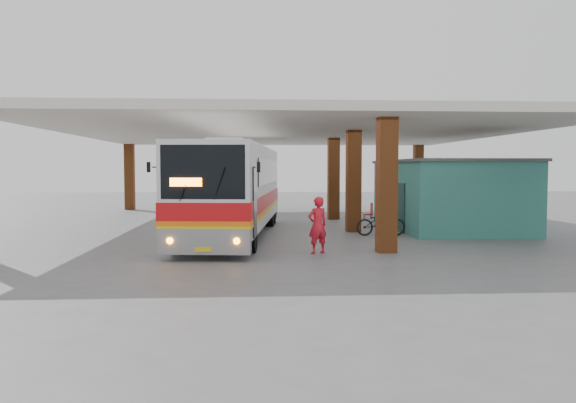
# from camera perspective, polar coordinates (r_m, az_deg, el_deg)

# --- Properties ---
(ground) EXTENTS (90.00, 90.00, 0.00)m
(ground) POSITION_cam_1_polar(r_m,az_deg,el_deg) (21.07, 0.01, -4.03)
(ground) COLOR #515154
(ground) RESTS_ON ground
(brick_columns) EXTENTS (20.10, 21.60, 4.35)m
(brick_columns) POSITION_cam_1_polar(r_m,az_deg,el_deg) (26.01, 2.47, 2.17)
(brick_columns) COLOR #994E21
(brick_columns) RESTS_ON ground
(canopy_roof) EXTENTS (21.00, 23.00, 0.30)m
(canopy_roof) POSITION_cam_1_polar(r_m,az_deg,el_deg) (27.48, 0.21, 7.08)
(canopy_roof) COLOR silver
(canopy_roof) RESTS_ON brick_columns
(shop_building) EXTENTS (5.20, 8.20, 3.11)m
(shop_building) POSITION_cam_1_polar(r_m,az_deg,el_deg) (26.39, 15.91, 0.73)
(shop_building) COLOR #2E746D
(shop_building) RESTS_ON ground
(coach_bus) EXTENTS (4.06, 13.24, 3.80)m
(coach_bus) POSITION_cam_1_polar(r_m,az_deg,el_deg) (22.63, -5.53, 1.26)
(coach_bus) COLOR silver
(coach_bus) RESTS_ON ground
(motorcycle) EXTENTS (2.04, 0.78, 1.06)m
(motorcycle) POSITION_cam_1_polar(r_m,az_deg,el_deg) (23.02, 9.41, -2.12)
(motorcycle) COLOR black
(motorcycle) RESTS_ON ground
(pedestrian) EXTENTS (0.78, 0.66, 1.82)m
(pedestrian) POSITION_cam_1_polar(r_m,az_deg,el_deg) (17.87, 3.02, -2.42)
(pedestrian) COLOR red
(pedestrian) RESTS_ON ground
(red_chair) EXTENTS (0.48, 0.48, 0.88)m
(red_chair) POSITION_cam_1_polar(r_m,az_deg,el_deg) (30.52, 8.31, -1.02)
(red_chair) COLOR red
(red_chair) RESTS_ON ground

